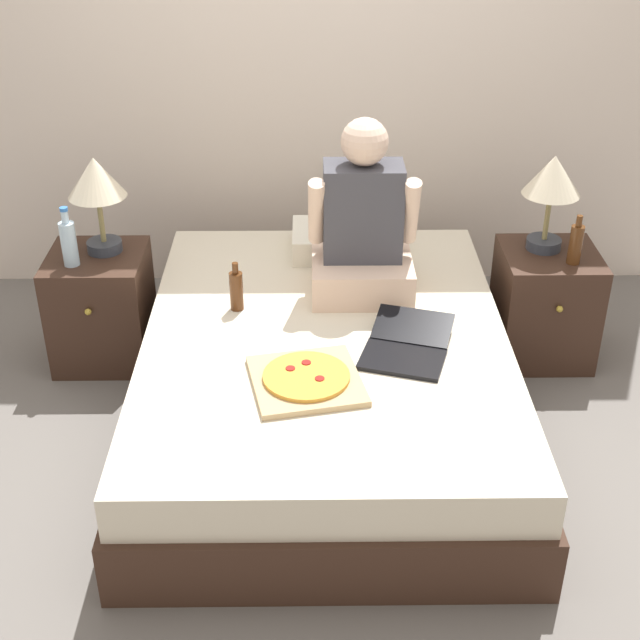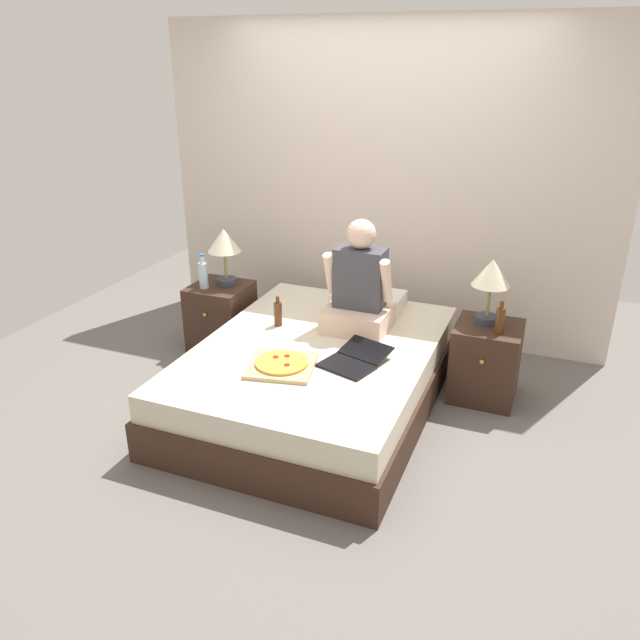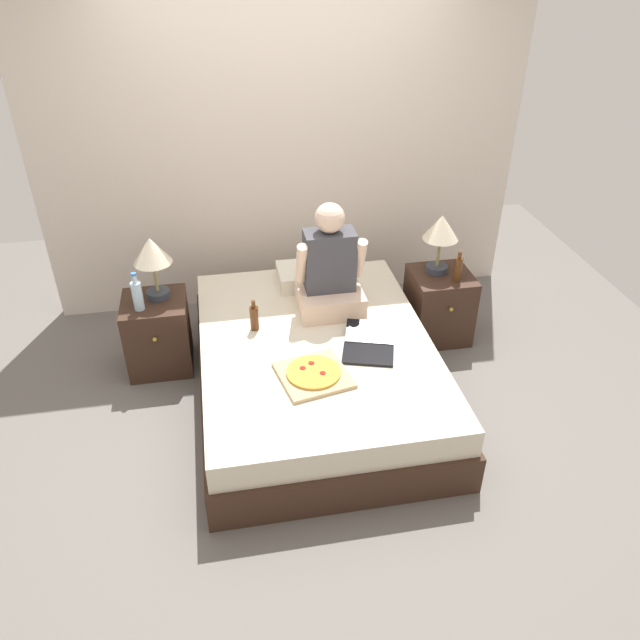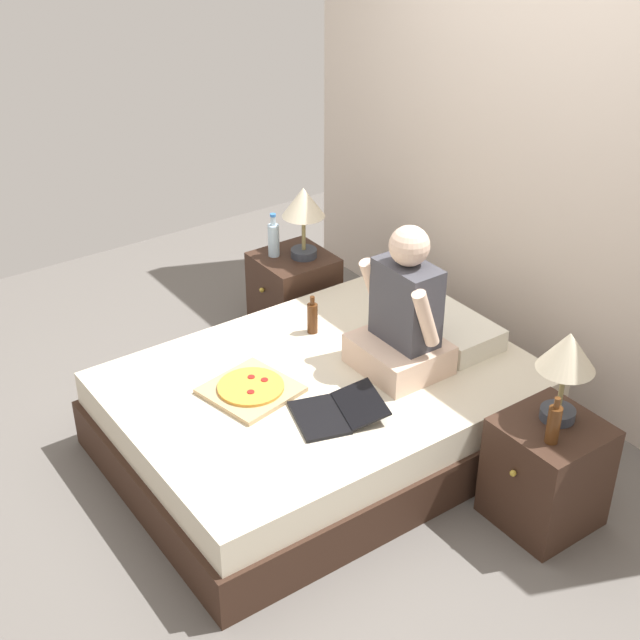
% 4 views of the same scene
% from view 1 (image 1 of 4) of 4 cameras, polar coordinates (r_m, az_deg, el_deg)
% --- Properties ---
extents(ground_plane, '(5.74, 5.74, 0.00)m').
position_cam_1_polar(ground_plane, '(3.91, 0.35, -6.36)').
color(ground_plane, '#66605B').
extents(wall_back, '(3.74, 0.12, 2.50)m').
position_cam_1_polar(wall_back, '(4.67, 0.08, 16.85)').
color(wall_back, beige).
rests_on(wall_back, ground).
extents(bed, '(1.53, 2.09, 0.44)m').
position_cam_1_polar(bed, '(3.78, 0.36, -3.72)').
color(bed, '#382319').
rests_on(bed, ground).
extents(nightstand_left, '(0.44, 0.47, 0.54)m').
position_cam_1_polar(nightstand_left, '(4.32, -13.80, 0.81)').
color(nightstand_left, '#382319').
rests_on(nightstand_left, ground).
extents(lamp_on_left_nightstand, '(0.26, 0.26, 0.45)m').
position_cam_1_polar(lamp_on_left_nightstand, '(4.11, -14.12, 8.42)').
color(lamp_on_left_nightstand, '#333842').
rests_on(lamp_on_left_nightstand, nightstand_left).
extents(water_bottle, '(0.07, 0.07, 0.28)m').
position_cam_1_polar(water_bottle, '(4.10, -15.78, 4.82)').
color(water_bottle, silver).
rests_on(water_bottle, nightstand_left).
extents(nightstand_right, '(0.44, 0.47, 0.54)m').
position_cam_1_polar(nightstand_right, '(4.35, 14.17, 0.97)').
color(nightstand_right, '#382319').
rests_on(nightstand_right, ground).
extents(lamp_on_right_nightstand, '(0.26, 0.26, 0.45)m').
position_cam_1_polar(lamp_on_right_nightstand, '(4.14, 14.63, 8.53)').
color(lamp_on_right_nightstand, '#333842').
rests_on(lamp_on_right_nightstand, nightstand_right).
extents(beer_bottle, '(0.06, 0.06, 0.23)m').
position_cam_1_polar(beer_bottle, '(4.12, 16.05, 4.73)').
color(beer_bottle, '#512D14').
rests_on(beer_bottle, nightstand_right).
extents(pillow, '(0.52, 0.34, 0.12)m').
position_cam_1_polar(pillow, '(4.32, 1.71, 5.12)').
color(pillow, silver).
rests_on(pillow, bed).
extents(person_seated, '(0.47, 0.40, 0.78)m').
position_cam_1_polar(person_seated, '(3.87, 2.74, 5.74)').
color(person_seated, beige).
rests_on(person_seated, bed).
extents(laptop, '(0.42, 0.49, 0.07)m').
position_cam_1_polar(laptop, '(3.54, 5.51, -1.82)').
color(laptop, black).
rests_on(laptop, bed).
extents(pizza_box, '(0.47, 0.47, 0.05)m').
position_cam_1_polar(pizza_box, '(3.34, -0.88, -3.82)').
color(pizza_box, tan).
rests_on(pizza_box, bed).
extents(beer_bottle_on_bed, '(0.06, 0.06, 0.22)m').
position_cam_1_polar(beer_bottle_on_bed, '(3.81, -5.38, 1.93)').
color(beer_bottle_on_bed, '#4C2811').
rests_on(beer_bottle_on_bed, bed).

